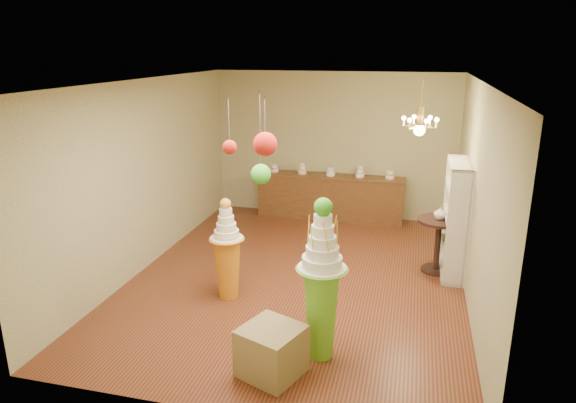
% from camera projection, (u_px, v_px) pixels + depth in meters
% --- Properties ---
extents(floor, '(6.50, 6.50, 0.00)m').
position_uv_depth(floor, '(298.00, 277.00, 8.07)').
color(floor, '#5C2C19').
rests_on(floor, ground).
extents(ceiling, '(6.50, 6.50, 0.00)m').
position_uv_depth(ceiling, '(299.00, 81.00, 7.20)').
color(ceiling, white).
rests_on(ceiling, ground).
extents(wall_back, '(5.00, 0.04, 3.00)m').
position_uv_depth(wall_back, '(334.00, 145.00, 10.65)').
color(wall_back, tan).
rests_on(wall_back, ground).
extents(wall_front, '(5.00, 0.04, 3.00)m').
position_uv_depth(wall_front, '(218.00, 275.00, 4.62)').
color(wall_front, tan).
rests_on(wall_front, ground).
extents(wall_left, '(0.04, 6.50, 3.00)m').
position_uv_depth(wall_left, '(147.00, 175.00, 8.21)').
color(wall_left, tan).
rests_on(wall_left, ground).
extents(wall_right, '(0.04, 6.50, 3.00)m').
position_uv_depth(wall_right, '(476.00, 196.00, 7.05)').
color(wall_right, tan).
rests_on(wall_right, ground).
extents(pedestal_green, '(0.64, 0.64, 1.92)m').
position_uv_depth(pedestal_green, '(321.00, 293.00, 5.79)').
color(pedestal_green, '#67BA29').
rests_on(pedestal_green, floor).
extents(pedestal_orange, '(0.50, 0.50, 1.48)m').
position_uv_depth(pedestal_orange, '(227.00, 259.00, 7.26)').
color(pedestal_orange, orange).
rests_on(pedestal_orange, floor).
extents(burlap_riser, '(0.79, 0.79, 0.55)m').
position_uv_depth(burlap_riser, '(272.00, 351.00, 5.61)').
color(burlap_riser, '#917C4F').
rests_on(burlap_riser, floor).
extents(sideboard, '(3.04, 0.54, 1.16)m').
position_uv_depth(sideboard, '(330.00, 196.00, 10.69)').
color(sideboard, brown).
rests_on(sideboard, floor).
extents(shelving_unit, '(0.33, 1.20, 1.80)m').
position_uv_depth(shelving_unit, '(456.00, 218.00, 8.01)').
color(shelving_unit, beige).
rests_on(shelving_unit, floor).
extents(round_table, '(0.87, 0.87, 0.88)m').
position_uv_depth(round_table, '(438.00, 238.00, 8.10)').
color(round_table, black).
rests_on(round_table, floor).
extents(vase, '(0.23, 0.23, 0.21)m').
position_uv_depth(vase, '(440.00, 213.00, 7.98)').
color(vase, beige).
rests_on(vase, round_table).
extents(pom_red_left, '(0.25, 0.25, 0.64)m').
position_uv_depth(pom_red_left, '(265.00, 144.00, 5.37)').
color(pom_red_left, '#40392E').
rests_on(pom_red_left, ceiling).
extents(pom_green_mid, '(0.24, 0.24, 1.11)m').
position_uv_depth(pom_green_mid, '(261.00, 174.00, 6.11)').
color(pom_green_mid, '#40392E').
rests_on(pom_green_mid, ceiling).
extents(pom_red_right, '(0.16, 0.16, 0.64)m').
position_uv_depth(pom_red_right, '(230.00, 147.00, 5.49)').
color(pom_red_right, '#40392E').
rests_on(pom_red_right, ceiling).
extents(chandelier, '(0.64, 0.64, 0.85)m').
position_uv_depth(chandelier, '(420.00, 127.00, 7.79)').
color(chandelier, '#E1B64F').
rests_on(chandelier, ceiling).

